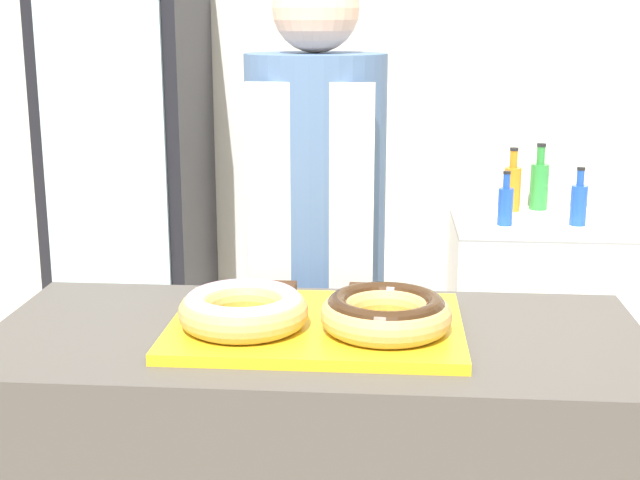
% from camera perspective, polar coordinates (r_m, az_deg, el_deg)
% --- Properties ---
extents(wall_back, '(8.00, 0.06, 2.70)m').
position_cam_1_polar(wall_back, '(3.95, 2.39, 10.30)').
color(wall_back, silver).
rests_on(wall_back, ground_plane).
extents(serving_tray, '(0.63, 0.45, 0.02)m').
position_cam_1_polar(serving_tray, '(1.93, -0.24, -5.56)').
color(serving_tray, yellow).
rests_on(serving_tray, display_counter).
extents(donut_light_glaze, '(0.28, 0.28, 0.08)m').
position_cam_1_polar(donut_light_glaze, '(1.88, -4.92, -4.37)').
color(donut_light_glaze, tan).
rests_on(donut_light_glaze, serving_tray).
extents(donut_chocolate_glaze, '(0.28, 0.28, 0.08)m').
position_cam_1_polar(donut_chocolate_glaze, '(1.86, 4.25, -4.61)').
color(donut_chocolate_glaze, tan).
rests_on(donut_chocolate_glaze, serving_tray).
extents(brownie_back_left, '(0.08, 0.08, 0.03)m').
position_cam_1_polar(brownie_back_left, '(2.08, -2.71, -3.33)').
color(brownie_back_left, '#382111').
rests_on(brownie_back_left, serving_tray).
extents(brownie_back_right, '(0.08, 0.08, 0.03)m').
position_cam_1_polar(brownie_back_right, '(2.06, 2.98, -3.46)').
color(brownie_back_right, '#382111').
rests_on(brownie_back_right, serving_tray).
extents(baker_person, '(0.39, 0.39, 1.79)m').
position_cam_1_polar(baker_person, '(2.51, -0.28, -1.13)').
color(baker_person, '#4C4C51').
rests_on(baker_person, ground_plane).
extents(beverage_fridge, '(0.57, 0.67, 1.87)m').
position_cam_1_polar(beverage_fridge, '(3.77, -11.95, 3.49)').
color(beverage_fridge, black).
rests_on(beverage_fridge, ground_plane).
extents(chest_freezer, '(1.01, 0.58, 0.81)m').
position_cam_1_polar(chest_freezer, '(3.83, 15.94, -4.73)').
color(chest_freezer, white).
rests_on(chest_freezer, ground_plane).
extents(bottle_blue, '(0.06, 0.06, 0.21)m').
position_cam_1_polar(bottle_blue, '(3.56, 11.78, 2.25)').
color(bottle_blue, '#1E4CB2').
rests_on(bottle_blue, chest_freezer).
extents(bottle_green, '(0.08, 0.08, 0.28)m').
position_cam_1_polar(bottle_green, '(3.89, 13.85, 3.50)').
color(bottle_green, '#2D8C38').
rests_on(bottle_green, chest_freezer).
extents(bottle_blue_b, '(0.06, 0.06, 0.23)m').
position_cam_1_polar(bottle_blue_b, '(3.63, 16.23, 2.30)').
color(bottle_blue_b, '#1E4CB2').
rests_on(bottle_blue_b, chest_freezer).
extents(bottle_orange, '(0.07, 0.07, 0.27)m').
position_cam_1_polar(bottle_orange, '(3.84, 12.20, 3.37)').
color(bottle_orange, orange).
rests_on(bottle_orange, chest_freezer).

